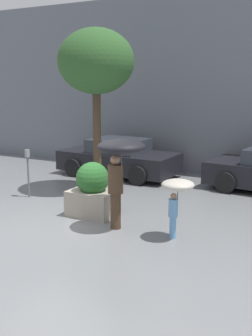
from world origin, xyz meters
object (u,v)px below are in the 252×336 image
street_tree (96,63)px  parking_meter (28,163)px  person_adult (120,158)px  planter_box (93,192)px  person_child (177,191)px  parked_car_near (119,158)px

street_tree → parking_meter: size_ratio=3.46×
person_adult → street_tree: 3.90m
planter_box → street_tree: (-1.12, 1.99, 3.04)m
street_tree → parking_meter: street_tree is taller
person_child → planter_box: bearing=169.1°
person_adult → planter_box: bearing=153.2°
person_adult → street_tree: street_tree is taller
planter_box → person_child: bearing=-12.2°
person_adult → parking_meter: (-3.46, 1.06, -0.61)m
street_tree → parking_meter: (-1.32, -1.45, -2.68)m
parked_car_near → parking_meter: parking_meter is taller
parked_car_near → parking_meter: (-0.82, -3.58, 0.36)m
planter_box → person_adult: 1.51m
planter_box → person_adult: bearing=-26.9°
parked_car_near → parking_meter: 3.69m
planter_box → person_adult: person_adult is taller
person_child → street_tree: size_ratio=0.27×
person_adult → street_tree: size_ratio=0.43×
planter_box → parking_meter: (-2.43, 0.54, 0.36)m
person_child → parking_meter: bearing=169.0°
planter_box → person_child: planter_box is taller
parking_meter → person_adult: bearing=-17.0°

